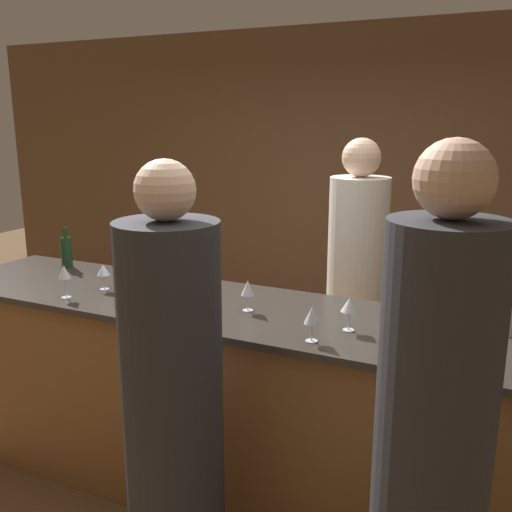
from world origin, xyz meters
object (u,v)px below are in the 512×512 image
(wine_bottle_0, at_px, (66,251))
(guest_0, at_px, (173,418))
(guest_1, at_px, (429,489))
(bartender, at_px, (355,304))

(wine_bottle_0, bearing_deg, guest_0, -34.42)
(guest_1, distance_m, wine_bottle_0, 2.69)
(bartender, height_order, wine_bottle_0, bartender)
(bartender, xyz_separation_m, guest_0, (-0.28, -1.61, -0.02))
(bartender, distance_m, wine_bottle_0, 1.86)
(bartender, relative_size, guest_1, 0.97)
(guest_0, distance_m, guest_1, 1.00)
(wine_bottle_0, bearing_deg, guest_1, -24.29)
(bartender, xyz_separation_m, wine_bottle_0, (-1.73, -0.62, 0.30))
(guest_1, height_order, wine_bottle_0, guest_1)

